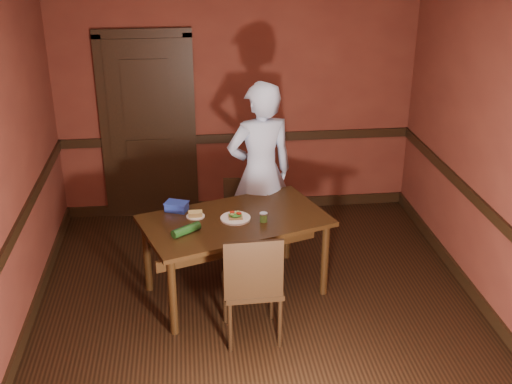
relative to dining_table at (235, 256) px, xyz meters
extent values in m
cube|color=black|center=(0.18, -0.44, -0.38)|extent=(4.00, 4.50, 0.01)
cube|color=white|center=(0.18, -0.44, 2.32)|extent=(4.00, 4.50, 0.01)
cube|color=#5C261C|center=(0.18, 1.81, 0.97)|extent=(4.00, 0.02, 2.70)
cube|color=#5C261C|center=(0.18, -2.69, 0.97)|extent=(4.00, 0.02, 2.70)
cube|color=#5C261C|center=(-1.82, -0.44, 0.97)|extent=(0.02, 4.50, 2.70)
cube|color=#5C261C|center=(2.18, -0.44, 0.97)|extent=(0.02, 4.50, 2.70)
cube|color=black|center=(0.18, 1.80, 0.52)|extent=(4.00, 0.03, 0.10)
cube|color=black|center=(-1.81, -0.44, 0.52)|extent=(0.03, 4.50, 0.10)
cube|color=black|center=(2.16, -0.44, 0.52)|extent=(0.03, 4.50, 0.10)
cube|color=black|center=(0.18, 1.80, -0.32)|extent=(4.00, 0.03, 0.12)
cube|color=black|center=(-1.81, -0.44, -0.32)|extent=(0.03, 4.50, 0.12)
cube|color=black|center=(2.16, -0.44, -0.32)|extent=(0.03, 4.50, 0.12)
cube|color=black|center=(-0.82, 1.77, 0.65)|extent=(0.85, 0.04, 2.05)
cube|color=black|center=(-1.30, 1.79, 0.65)|extent=(0.10, 0.06, 2.15)
cube|color=black|center=(-0.35, 1.79, 0.65)|extent=(0.10, 0.06, 2.15)
cube|color=black|center=(-0.82, 1.79, 1.72)|extent=(1.05, 0.06, 0.10)
cube|color=black|center=(0.00, 0.00, 0.00)|extent=(1.82, 1.38, 0.76)
imported|color=#ABBFE1|center=(0.31, 0.65, 0.54)|extent=(0.75, 0.58, 1.84)
cylinder|color=white|center=(0.00, -0.01, 0.38)|extent=(0.27, 0.27, 0.01)
cube|color=#A3864F|center=(0.00, -0.01, 0.40)|extent=(0.12, 0.11, 0.02)
ellipsoid|color=green|center=(0.00, -0.01, 0.42)|extent=(0.11, 0.10, 0.03)
cylinder|color=red|center=(-0.02, 0.01, 0.44)|extent=(0.05, 0.05, 0.01)
cylinder|color=red|center=(0.04, -0.02, 0.44)|extent=(0.05, 0.05, 0.01)
cylinder|color=#9AC264|center=(-0.03, -0.04, 0.44)|extent=(0.03, 0.03, 0.01)
cylinder|color=#9AC264|center=(0.03, 0.02, 0.44)|extent=(0.03, 0.03, 0.01)
cylinder|color=#9AC264|center=(0.00, -0.01, 0.44)|extent=(0.03, 0.03, 0.01)
cylinder|color=#4A8536|center=(0.25, -0.08, 0.41)|extent=(0.07, 0.07, 0.07)
cylinder|color=#B7B7B4|center=(0.25, -0.08, 0.46)|extent=(0.07, 0.07, 0.01)
cylinder|color=white|center=(-0.35, 0.08, 0.38)|extent=(0.17, 0.17, 0.01)
cube|color=#DFCB76|center=(-0.35, 0.08, 0.41)|extent=(0.12, 0.08, 0.04)
cube|color=#253DB1|center=(-0.52, 0.23, 0.42)|extent=(0.22, 0.19, 0.07)
cube|color=#253DB1|center=(-0.52, 0.23, 0.46)|extent=(0.24, 0.20, 0.01)
cylinder|color=#153812|center=(-0.43, -0.24, 0.42)|extent=(0.26, 0.22, 0.08)
camera|label=1|loc=(-0.38, -5.13, 2.91)|focal=45.00mm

